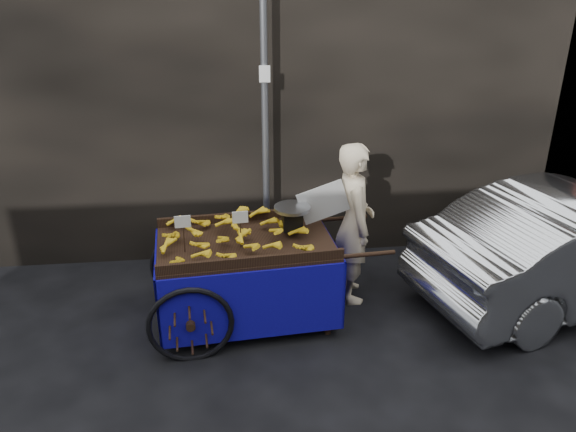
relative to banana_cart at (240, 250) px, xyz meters
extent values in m
plane|color=black|center=(0.06, -0.14, -0.82)|extent=(80.00, 80.00, 0.00)
cube|color=black|center=(-0.94, 2.46, 1.68)|extent=(11.00, 2.00, 5.00)
cylinder|color=slate|center=(0.36, 1.16, 1.18)|extent=(0.08, 0.08, 4.00)
cube|color=white|center=(0.36, 1.11, 1.58)|extent=(0.12, 0.02, 0.18)
cube|color=black|center=(0.06, 0.00, 0.06)|extent=(1.85, 1.24, 0.07)
cube|color=black|center=(0.01, 0.52, 0.14)|extent=(1.76, 0.19, 0.11)
cube|color=black|center=(0.10, -0.51, 0.14)|extent=(1.76, 0.19, 0.11)
cube|color=black|center=(0.86, -0.37, -0.38)|extent=(0.06, 0.06, 0.88)
cube|color=black|center=(0.79, 0.51, -0.38)|extent=(0.06, 0.06, 0.88)
cylinder|color=black|center=(1.25, -0.34, 0.06)|extent=(0.55, 0.09, 0.04)
cylinder|color=black|center=(1.18, 0.54, 0.06)|extent=(0.55, 0.09, 0.04)
torus|color=black|center=(-0.50, -0.64, -0.44)|extent=(0.83, 0.12, 0.83)
torus|color=black|center=(-0.60, 0.55, -0.44)|extent=(0.83, 0.12, 0.83)
cylinder|color=black|center=(-0.55, -0.05, -0.44)|extent=(0.16, 1.24, 0.06)
cube|color=#0E0790|center=(0.10, -0.56, -0.32)|extent=(1.81, 0.17, 0.75)
cube|color=#0E0790|center=(0.01, 0.57, -0.32)|extent=(1.81, 0.17, 0.75)
cube|color=#0E0790|center=(-0.83, -0.07, -0.32)|extent=(0.12, 1.15, 0.75)
cube|color=#0E0790|center=(0.95, 0.08, -0.32)|extent=(0.12, 1.15, 0.75)
cube|color=black|center=(0.55, 0.10, 0.25)|extent=(0.21, 0.17, 0.18)
cylinder|color=silver|center=(0.55, 0.10, 0.40)|extent=(0.40, 0.40, 0.03)
cube|color=white|center=(-0.54, -0.17, 0.42)|extent=(0.16, 0.02, 0.12)
cube|color=white|center=(0.01, -0.12, 0.42)|extent=(0.16, 0.02, 0.12)
imported|color=beige|center=(1.26, 0.34, 0.09)|extent=(0.44, 0.67, 1.82)
cube|color=beige|center=(0.89, 0.22, 0.40)|extent=(0.59, 0.04, 0.50)
ellipsoid|color=#1742AE|center=(0.68, -0.07, -0.71)|extent=(0.26, 0.21, 0.24)
camera|label=1|loc=(-0.07, -5.11, 2.66)|focal=35.00mm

